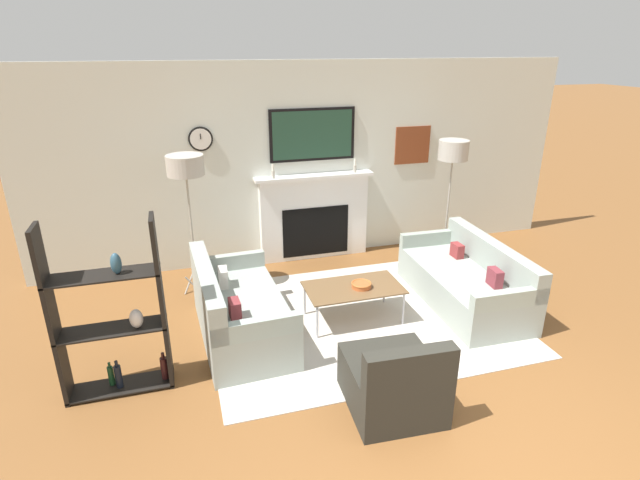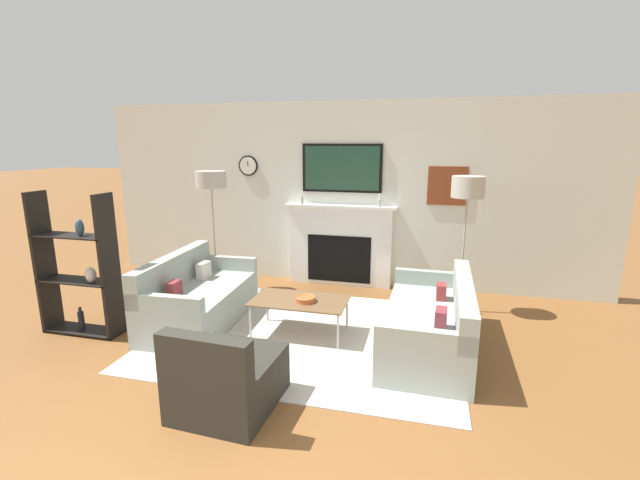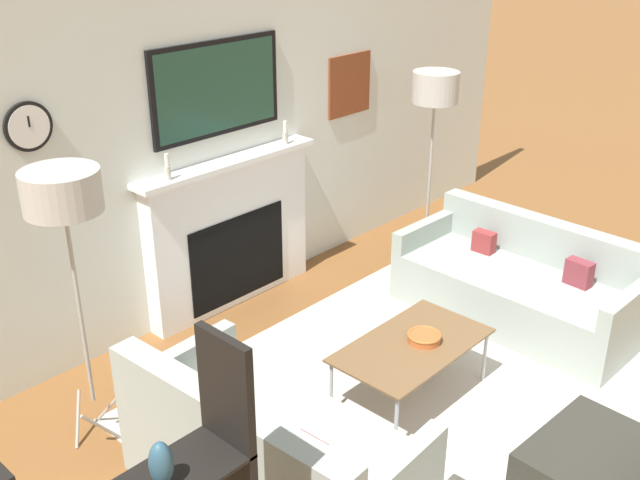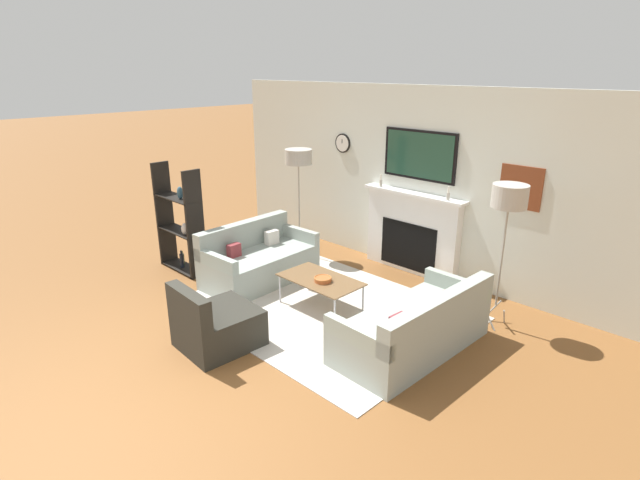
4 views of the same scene
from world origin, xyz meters
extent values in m
plane|color=brown|center=(0.00, 0.00, 0.00)|extent=(60.00, 60.00, 0.00)
cube|color=silver|center=(0.00, 4.49, 1.35)|extent=(7.57, 0.07, 2.70)
cube|color=white|center=(0.00, 4.38, 0.59)|extent=(1.54, 0.16, 1.18)
cube|color=black|center=(0.00, 4.29, 0.41)|extent=(0.95, 0.01, 0.71)
cube|color=white|center=(0.00, 4.36, 1.20)|extent=(1.66, 0.22, 0.04)
cylinder|color=#B2AD9E|center=(-0.58, 4.33, 1.27)|extent=(0.04, 0.04, 0.10)
cylinder|color=white|center=(-0.58, 4.33, 1.36)|extent=(0.03, 0.03, 0.09)
cylinder|color=#B2AD9E|center=(0.58, 4.33, 1.27)|extent=(0.04, 0.04, 0.10)
cylinder|color=white|center=(0.58, 4.33, 1.36)|extent=(0.03, 0.03, 0.09)
cube|color=black|center=(0.00, 4.44, 1.75)|extent=(1.18, 0.04, 0.70)
cube|color=#1E4233|center=(0.00, 4.42, 1.75)|extent=(1.10, 0.01, 0.63)
cylinder|color=black|center=(-1.47, 4.44, 1.76)|extent=(0.31, 0.02, 0.31)
cylinder|color=silver|center=(-1.47, 4.43, 1.76)|extent=(0.26, 0.00, 0.26)
cube|color=black|center=(-1.47, 4.42, 1.80)|extent=(0.01, 0.00, 0.07)
cube|color=brown|center=(1.50, 4.45, 1.52)|extent=(0.53, 0.02, 0.53)
cube|color=beige|center=(0.00, 2.53, 0.01)|extent=(3.30, 2.59, 0.01)
cube|color=#97A199|center=(-1.30, 2.53, 0.22)|extent=(0.91, 1.66, 0.44)
cube|color=#97A199|center=(-1.64, 2.52, 0.63)|extent=(0.24, 1.63, 0.38)
cube|color=#9AA39A|center=(-1.34, 3.29, 0.53)|extent=(0.84, 0.14, 0.18)
cube|color=#95A59C|center=(-1.26, 1.77, 0.53)|extent=(0.84, 0.14, 0.18)
cube|color=beige|center=(-1.44, 2.88, 0.55)|extent=(0.11, 0.21, 0.20)
cube|color=maroon|center=(-1.41, 2.17, 0.54)|extent=(0.11, 0.19, 0.18)
cube|color=#97A199|center=(1.30, 2.53, 0.20)|extent=(0.90, 1.86, 0.41)
cube|color=#97A199|center=(1.64, 2.52, 0.58)|extent=(0.21, 1.84, 0.34)
cube|color=#98A498|center=(1.28, 1.66, 0.50)|extent=(0.85, 0.12, 0.18)
cube|color=#94A295|center=(1.32, 3.40, 0.50)|extent=(0.85, 0.12, 0.18)
cube|color=brown|center=(1.42, 2.12, 0.51)|extent=(0.12, 0.20, 0.20)
cube|color=maroon|center=(1.44, 2.94, 0.50)|extent=(0.10, 0.18, 0.17)
cube|color=#2D2C25|center=(-0.25, 1.10, 0.21)|extent=(0.78, 0.85, 0.42)
cube|color=#2D2C25|center=(-0.26, 0.77, 0.59)|extent=(0.74, 0.18, 0.34)
cube|color=brown|center=(-0.08, 2.52, 0.40)|extent=(1.05, 0.60, 0.02)
cylinder|color=#B7B7BC|center=(-0.56, 2.27, 0.20)|extent=(0.02, 0.02, 0.40)
cylinder|color=#B7B7BC|center=(0.41, 2.27, 0.20)|extent=(0.02, 0.02, 0.40)
cylinder|color=#B7B7BC|center=(-0.56, 2.78, 0.20)|extent=(0.02, 0.02, 0.40)
cylinder|color=#B7B7BC|center=(0.41, 2.78, 0.20)|extent=(0.02, 0.02, 0.40)
cylinder|color=#BE5C2D|center=(0.00, 2.49, 0.44)|extent=(0.21, 0.21, 0.05)
torus|color=#B4622C|center=(0.00, 2.49, 0.46)|extent=(0.22, 0.22, 0.02)
cylinder|color=#9E998E|center=(-1.60, 3.71, 0.13)|extent=(0.09, 0.23, 0.28)
cylinder|color=#9E998E|center=(-1.78, 3.76, 0.13)|extent=(0.17, 0.19, 0.28)
cylinder|color=#9E998E|center=(-1.73, 3.57, 0.13)|extent=(0.23, 0.07, 0.28)
cylinder|color=#9E998E|center=(-1.70, 3.68, 0.88)|extent=(0.02, 0.02, 1.23)
cylinder|color=#B2ADA3|center=(-1.70, 3.68, 1.61)|extent=(0.42, 0.42, 0.23)
cylinder|color=#9E998E|center=(1.81, 3.71, 0.13)|extent=(0.09, 0.23, 0.28)
cylinder|color=#9E998E|center=(1.62, 3.76, 0.13)|extent=(0.17, 0.19, 0.28)
cylinder|color=#9E998E|center=(1.68, 3.57, 0.13)|extent=(0.23, 0.07, 0.28)
cylinder|color=#9E998E|center=(1.70, 3.68, 0.86)|extent=(0.02, 0.02, 1.20)
cylinder|color=#B2ADA3|center=(1.70, 3.68, 1.59)|extent=(0.39, 0.39, 0.26)
cube|color=black|center=(-2.90, 1.98, 0.80)|extent=(0.04, 0.28, 1.60)
cube|color=black|center=(-2.04, 1.98, 0.80)|extent=(0.04, 0.28, 1.60)
cube|color=black|center=(-2.47, 1.98, 0.03)|extent=(0.90, 0.28, 0.02)
cube|color=black|center=(-2.47, 1.98, 0.61)|extent=(0.90, 0.28, 0.01)
cube|color=black|center=(-2.47, 1.98, 1.12)|extent=(0.90, 0.28, 0.02)
cylinder|color=#194223|center=(-2.55, 2.02, 0.13)|extent=(0.05, 0.05, 0.18)
cylinder|color=#194223|center=(-2.55, 2.02, 0.24)|extent=(0.02, 0.02, 0.05)
ellipsoid|color=#2F5569|center=(-2.36, 1.96, 1.22)|extent=(0.09, 0.09, 0.18)
ellipsoid|color=silver|center=(-2.26, 1.94, 0.71)|extent=(0.11, 0.11, 0.17)
cylinder|color=#3D1919|center=(-2.10, 1.98, 0.14)|extent=(0.06, 0.06, 0.21)
cylinder|color=#3D1919|center=(-2.10, 1.98, 0.28)|extent=(0.03, 0.03, 0.05)
cylinder|color=black|center=(-2.49, 1.96, 0.14)|extent=(0.06, 0.06, 0.22)
cylinder|color=black|center=(-2.49, 1.96, 0.28)|extent=(0.03, 0.03, 0.05)
camera|label=1|loc=(-1.81, -2.05, 2.89)|focal=28.00mm
camera|label=2|loc=(1.23, -1.75, 2.10)|focal=24.00mm
camera|label=3|loc=(-3.47, 0.17, 3.01)|focal=42.00mm
camera|label=4|loc=(3.97, -1.57, 2.94)|focal=28.00mm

